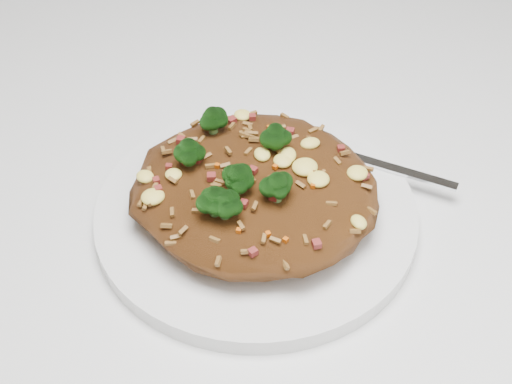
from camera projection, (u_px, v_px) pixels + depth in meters
dining_table at (172, 235)px, 0.65m from camera, size 1.20×0.80×0.75m
plate at (256, 213)px, 0.53m from camera, size 0.24×0.24×0.01m
fried_rice at (255, 181)px, 0.51m from camera, size 0.18×0.17×0.06m
fork at (365, 160)px, 0.56m from camera, size 0.16×0.05×0.00m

